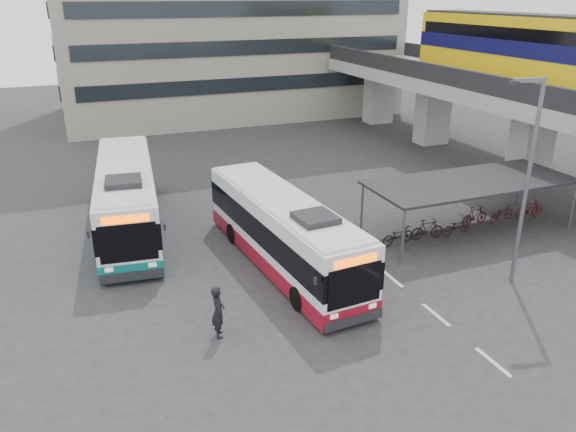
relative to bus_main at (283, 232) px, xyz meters
name	(u,v)px	position (x,y,z in m)	size (l,w,h in m)	color
ground	(337,290)	(1.16, -2.79, -1.52)	(120.00, 120.00, 0.00)	#28282B
viaduct	(516,73)	(18.16, 7.32, 4.71)	(8.00, 32.00, 9.68)	gray
bike_shelter	(468,202)	(9.62, 0.21, -0.08)	(10.00, 4.00, 2.54)	#595B60
road_markings	(436,315)	(3.66, -5.79, -1.51)	(0.15, 7.60, 0.01)	beige
bus_main	(283,232)	(0.00, 0.00, 0.00)	(3.24, 11.21, 3.27)	white
bus_teal	(127,198)	(-5.55, 6.45, 0.11)	(3.86, 12.07, 3.51)	white
pedestrian	(218,312)	(-3.95, -4.15, -0.58)	(0.68, 0.45, 1.87)	black
lamp_post	(527,172)	(7.94, -4.73, 3.09)	(1.41, 0.40, 8.08)	#595B60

